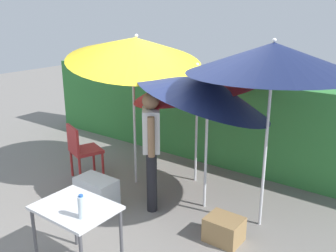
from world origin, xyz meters
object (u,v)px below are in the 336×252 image
object	(u,v)px
folding_table	(76,214)
bottle_water	(82,207)
umbrella_orange	(208,89)
umbrella_navy	(197,77)
umbrella_yellow	(273,58)
person_vendor	(151,142)
crate_cardboard	(224,229)
cooler_box	(97,194)
chair_plastic	(82,148)
umbrella_rainbow	(135,49)

from	to	relation	value
folding_table	bottle_water	xyz separation A→B (m)	(0.22, -0.10, 0.20)
umbrella_orange	umbrella_navy	bearing A→B (deg)	132.32
umbrella_navy	umbrella_yellow	bearing A→B (deg)	-22.97
umbrella_navy	person_vendor	xyz separation A→B (m)	(-0.08, -0.99, -0.72)
umbrella_navy	crate_cardboard	bearing A→B (deg)	-45.42
umbrella_yellow	bottle_water	world-z (taller)	umbrella_yellow
umbrella_navy	cooler_box	distance (m)	2.17
umbrella_navy	cooler_box	world-z (taller)	umbrella_navy
umbrella_orange	bottle_water	distance (m)	2.19
cooler_box	crate_cardboard	xyz separation A→B (m)	(1.75, 0.36, -0.07)
umbrella_yellow	person_vendor	size ratio (longest dim) A/B	1.23
person_vendor	bottle_water	distance (m)	1.66
crate_cardboard	umbrella_yellow	bearing A→B (deg)	71.16
umbrella_orange	cooler_box	world-z (taller)	umbrella_orange
umbrella_yellow	umbrella_navy	world-z (taller)	umbrella_yellow
cooler_box	chair_plastic	bearing A→B (deg)	148.94
cooler_box	umbrella_navy	bearing A→B (deg)	67.35
chair_plastic	umbrella_orange	bearing A→B (deg)	11.89
crate_cardboard	bottle_water	size ratio (longest dim) A/B	1.72
umbrella_orange	bottle_water	xyz separation A→B (m)	(-0.13, -2.03, -0.80)
umbrella_yellow	crate_cardboard	world-z (taller)	umbrella_yellow
cooler_box	bottle_water	xyz separation A→B (m)	(1.00, -1.08, 0.63)
cooler_box	crate_cardboard	distance (m)	1.79
folding_table	bottle_water	size ratio (longest dim) A/B	3.33
folding_table	bottle_water	distance (m)	0.32
umbrella_yellow	umbrella_orange	bearing A→B (deg)	179.22
umbrella_rainbow	umbrella_orange	distance (m)	1.28
person_vendor	folding_table	bearing A→B (deg)	-81.28
chair_plastic	bottle_water	bearing A→B (deg)	-40.64
umbrella_orange	umbrella_yellow	world-z (taller)	umbrella_yellow
umbrella_orange	person_vendor	bearing A→B (deg)	-142.83
umbrella_yellow	folding_table	bearing A→B (deg)	-121.45
umbrella_orange	cooler_box	xyz separation A→B (m)	(-1.13, -0.95, -1.43)
umbrella_navy	folding_table	world-z (taller)	umbrella_navy
folding_table	umbrella_orange	bearing A→B (deg)	79.71
umbrella_orange	chair_plastic	world-z (taller)	umbrella_orange
umbrella_rainbow	crate_cardboard	bearing A→B (deg)	-17.70
cooler_box	folding_table	xyz separation A→B (m)	(0.78, -0.98, 0.42)
umbrella_orange	person_vendor	distance (m)	1.02
umbrella_rainbow	chair_plastic	xyz separation A→B (m)	(-0.80, -0.42, -1.55)
umbrella_rainbow	umbrella_navy	distance (m)	0.99
crate_cardboard	bottle_water	distance (m)	1.77
umbrella_orange	umbrella_navy	size ratio (longest dim) A/B	1.03
person_vendor	chair_plastic	size ratio (longest dim) A/B	2.11
person_vendor	crate_cardboard	bearing A→B (deg)	-7.24
bottle_water	person_vendor	bearing A→B (deg)	105.74
umbrella_rainbow	umbrella_navy	size ratio (longest dim) A/B	1.19
umbrella_orange	crate_cardboard	bearing A→B (deg)	-43.46
person_vendor	cooler_box	xyz separation A→B (m)	(-0.55, -0.51, -0.72)
bottle_water	cooler_box	bearing A→B (deg)	132.69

